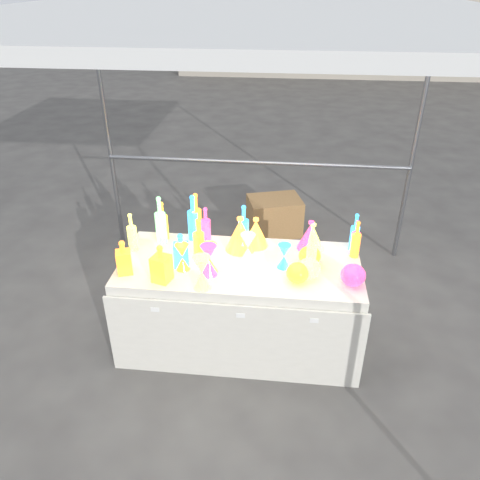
# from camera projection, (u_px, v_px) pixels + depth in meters

# --- Properties ---
(ground) EXTENTS (80.00, 80.00, 0.00)m
(ground) POSITION_uv_depth(u_px,v_px,m) (240.00, 339.00, 3.87)
(ground) COLOR #65625E
(ground) RESTS_ON ground
(canopy_tent) EXTENTS (3.15, 3.15, 2.46)m
(canopy_tent) POSITION_uv_depth(u_px,v_px,m) (240.00, 24.00, 2.69)
(canopy_tent) COLOR gray
(canopy_tent) RESTS_ON ground
(display_table) EXTENTS (1.84, 0.83, 0.75)m
(display_table) POSITION_uv_depth(u_px,v_px,m) (240.00, 304.00, 3.68)
(display_table) COLOR silver
(display_table) RESTS_ON ground
(cardboard_box_closed) EXTENTS (0.68, 0.57, 0.42)m
(cardboard_box_closed) POSITION_uv_depth(u_px,v_px,m) (274.00, 216.00, 5.37)
(cardboard_box_closed) COLOR #A17749
(cardboard_box_closed) RESTS_ON ground
(cardboard_box_flat) EXTENTS (0.67, 0.51, 0.05)m
(cardboard_box_flat) POSITION_uv_depth(u_px,v_px,m) (269.00, 213.00, 5.85)
(cardboard_box_flat) COLOR #A17749
(cardboard_box_flat) RESTS_ON ground
(bottle_0) EXTENTS (0.10, 0.10, 0.33)m
(bottle_0) POSITION_uv_depth(u_px,v_px,m) (163.00, 221.00, 3.74)
(bottle_0) COLOR red
(bottle_0) RESTS_ON display_table
(bottle_1) EXTENTS (0.12, 0.12, 0.39)m
(bottle_1) POSITION_uv_depth(u_px,v_px,m) (193.00, 217.00, 3.72)
(bottle_1) COLOR green
(bottle_1) RESTS_ON display_table
(bottle_2) EXTENTS (0.09, 0.09, 0.40)m
(bottle_2) POSITION_uv_depth(u_px,v_px,m) (196.00, 216.00, 3.74)
(bottle_2) COLOR yellow
(bottle_2) RESTS_ON display_table
(bottle_3) EXTENTS (0.08, 0.08, 0.30)m
(bottle_3) POSITION_uv_depth(u_px,v_px,m) (206.00, 224.00, 3.71)
(bottle_3) COLOR blue
(bottle_3) RESTS_ON display_table
(bottle_4) EXTENTS (0.09, 0.09, 0.31)m
(bottle_4) POSITION_uv_depth(u_px,v_px,m) (132.00, 232.00, 3.59)
(bottle_4) COLOR #157287
(bottle_4) RESTS_ON display_table
(bottle_5) EXTENTS (0.10, 0.10, 0.40)m
(bottle_5) POSITION_uv_depth(u_px,v_px,m) (160.00, 220.00, 3.67)
(bottle_5) COLOR #D82BC0
(bottle_5) RESTS_ON display_table
(bottle_6) EXTENTS (0.10, 0.10, 0.33)m
(bottle_6) POSITION_uv_depth(u_px,v_px,m) (199.00, 238.00, 3.50)
(bottle_6) COLOR red
(bottle_6) RESTS_ON display_table
(bottle_7) EXTENTS (0.10, 0.10, 0.35)m
(bottle_7) POSITION_uv_depth(u_px,v_px,m) (244.00, 226.00, 3.64)
(bottle_7) COLOR green
(bottle_7) RESTS_ON display_table
(decanter_0) EXTENTS (0.15, 0.15, 0.28)m
(decanter_0) POSITION_uv_depth(u_px,v_px,m) (161.00, 263.00, 3.23)
(decanter_0) COLOR red
(decanter_0) RESTS_ON display_table
(decanter_1) EXTENTS (0.14, 0.14, 0.26)m
(decanter_1) POSITION_uv_depth(u_px,v_px,m) (124.00, 257.00, 3.33)
(decanter_1) COLOR yellow
(decanter_1) RESTS_ON display_table
(decanter_2) EXTENTS (0.13, 0.13, 0.27)m
(decanter_2) POSITION_uv_depth(u_px,v_px,m) (181.00, 250.00, 3.41)
(decanter_2) COLOR green
(decanter_2) RESTS_ON display_table
(hourglass_0) EXTENTS (0.11, 0.11, 0.21)m
(hourglass_0) POSITION_uv_depth(u_px,v_px,m) (182.00, 257.00, 3.38)
(hourglass_0) COLOR yellow
(hourglass_0) RESTS_ON display_table
(hourglass_1) EXTENTS (0.15, 0.15, 0.24)m
(hourglass_1) POSITION_uv_depth(u_px,v_px,m) (209.00, 260.00, 3.31)
(hourglass_1) COLOR blue
(hourglass_1) RESTS_ON display_table
(hourglass_2) EXTENTS (0.16, 0.16, 0.24)m
(hourglass_2) POSITION_uv_depth(u_px,v_px,m) (202.00, 273.00, 3.17)
(hourglass_2) COLOR #157287
(hourglass_2) RESTS_ON display_table
(hourglass_3) EXTENTS (0.13, 0.13, 0.23)m
(hourglass_3) POSITION_uv_depth(u_px,v_px,m) (248.00, 248.00, 3.47)
(hourglass_3) COLOR #D82BC0
(hourglass_3) RESTS_ON display_table
(hourglass_4) EXTENTS (0.15, 0.15, 0.23)m
(hourglass_4) POSITION_uv_depth(u_px,v_px,m) (209.00, 258.00, 3.34)
(hourglass_4) COLOR red
(hourglass_4) RESTS_ON display_table
(hourglass_5) EXTENTS (0.11, 0.11, 0.19)m
(hourglass_5) POSITION_uv_depth(u_px,v_px,m) (284.00, 256.00, 3.40)
(hourglass_5) COLOR green
(hourglass_5) RESTS_ON display_table
(globe_0) EXTENTS (0.18, 0.18, 0.13)m
(globe_0) POSITION_uv_depth(u_px,v_px,m) (298.00, 274.00, 3.26)
(globe_0) COLOR red
(globe_0) RESTS_ON display_table
(globe_1) EXTENTS (0.22, 0.22, 0.13)m
(globe_1) POSITION_uv_depth(u_px,v_px,m) (309.00, 269.00, 3.30)
(globe_1) COLOR #157287
(globe_1) RESTS_ON display_table
(globe_2) EXTENTS (0.21, 0.21, 0.13)m
(globe_2) POSITION_uv_depth(u_px,v_px,m) (310.00, 257.00, 3.45)
(globe_2) COLOR yellow
(globe_2) RESTS_ON display_table
(globe_3) EXTENTS (0.22, 0.22, 0.14)m
(globe_3) POSITION_uv_depth(u_px,v_px,m) (353.00, 276.00, 3.22)
(globe_3) COLOR blue
(globe_3) RESTS_ON display_table
(lampshade_0) EXTENTS (0.24, 0.24, 0.28)m
(lampshade_0) POSITION_uv_depth(u_px,v_px,m) (240.00, 234.00, 3.61)
(lampshade_0) COLOR #E3FF35
(lampshade_0) RESTS_ON display_table
(lampshade_1) EXTENTS (0.22, 0.22, 0.24)m
(lampshade_1) POSITION_uv_depth(u_px,v_px,m) (256.00, 232.00, 3.67)
(lampshade_1) COLOR #E3FF35
(lampshade_1) RESTS_ON display_table
(lampshade_2) EXTENTS (0.21, 0.21, 0.24)m
(lampshade_2) POSITION_uv_depth(u_px,v_px,m) (310.00, 235.00, 3.63)
(lampshade_2) COLOR blue
(lampshade_2) RESTS_ON display_table
(lampshade_3) EXTENTS (0.24, 0.24, 0.22)m
(lampshade_3) POSITION_uv_depth(u_px,v_px,m) (312.00, 236.00, 3.62)
(lampshade_3) COLOR #157287
(lampshade_3) RESTS_ON display_table
(bottle_8) EXTENTS (0.08, 0.08, 0.31)m
(bottle_8) POSITION_uv_depth(u_px,v_px,m) (355.00, 232.00, 3.59)
(bottle_8) COLOR green
(bottle_8) RESTS_ON display_table
(bottle_9) EXTENTS (0.09, 0.09, 0.30)m
(bottle_9) POSITION_uv_depth(u_px,v_px,m) (356.00, 239.00, 3.51)
(bottle_9) COLOR yellow
(bottle_9) RESTS_ON display_table
(bottle_10) EXTENTS (0.07, 0.07, 0.29)m
(bottle_10) POSITION_uv_depth(u_px,v_px,m) (356.00, 238.00, 3.54)
(bottle_10) COLOR blue
(bottle_10) RESTS_ON display_table
(bottle_11) EXTENTS (0.08, 0.08, 0.33)m
(bottle_11) POSITION_uv_depth(u_px,v_px,m) (312.00, 252.00, 3.32)
(bottle_11) COLOR #157287
(bottle_11) RESTS_ON display_table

